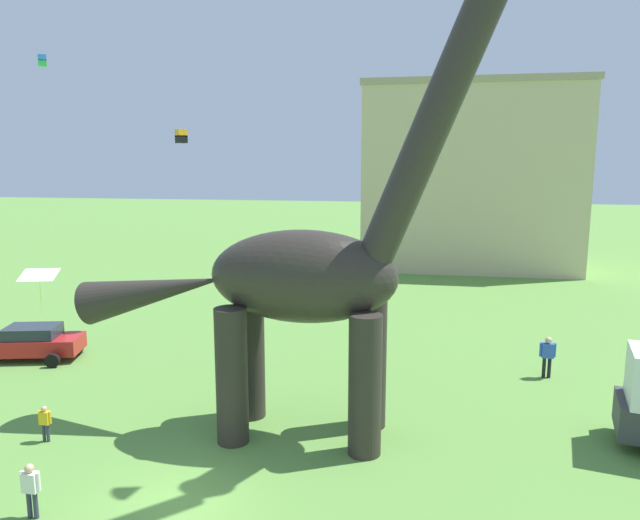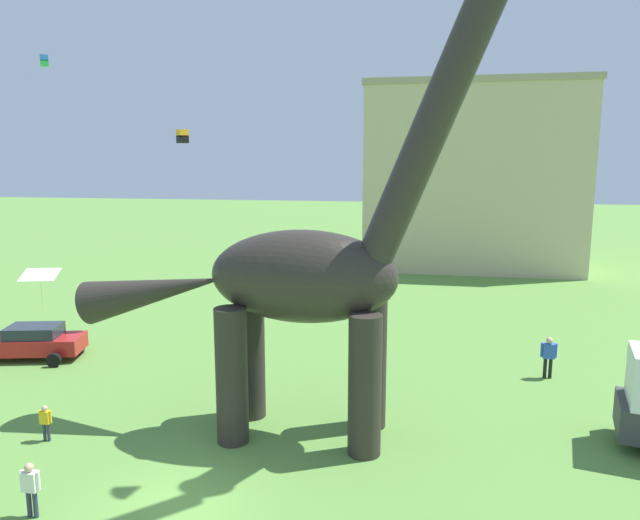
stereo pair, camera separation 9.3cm
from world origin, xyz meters
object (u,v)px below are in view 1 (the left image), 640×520
at_px(kite_far_right, 181,136).
at_px(parked_sedan_left, 33,342).
at_px(person_near_flyer, 45,420).
at_px(kite_apex, 42,60).
at_px(kite_high_left, 464,60).
at_px(dinosaur_sculpture, 301,276).
at_px(person_watching_child, 31,485).
at_px(person_vendor_side, 548,353).
at_px(kite_mid_left, 39,275).

bearing_deg(kite_far_right, parked_sedan_left, -151.45).
relative_size(person_near_flyer, kite_apex, 2.08).
height_order(kite_high_left, kite_apex, kite_high_left).
relative_size(dinosaur_sculpture, kite_apex, 25.37).
height_order(parked_sedan_left, person_watching_child, parked_sedan_left).
bearing_deg(person_vendor_side, parked_sedan_left, 25.77).
height_order(parked_sedan_left, person_vendor_side, person_vendor_side).
xyz_separation_m(dinosaur_sculpture, kite_high_left, (5.82, 18.95, 9.59)).
bearing_deg(kite_high_left, kite_mid_left, -131.76).
bearing_deg(parked_sedan_left, person_watching_child, -67.67).
height_order(person_near_flyer, person_vendor_side, person_vendor_side).
bearing_deg(kite_apex, dinosaur_sculpture, -34.03).
bearing_deg(kite_far_right, dinosaur_sculpture, -47.90).
relative_size(parked_sedan_left, kite_far_right, 7.19).
xyz_separation_m(person_watching_child, kite_high_left, (11.54, 24.75, 14.03)).
height_order(parked_sedan_left, kite_high_left, kite_high_left).
bearing_deg(parked_sedan_left, kite_mid_left, -62.16).
bearing_deg(kite_high_left, kite_apex, -160.45).
height_order(parked_sedan_left, person_near_flyer, parked_sedan_left).
bearing_deg(kite_far_right, person_near_flyer, -92.65).
xyz_separation_m(person_watching_child, kite_far_right, (-1.80, 14.12, 9.23)).
distance_m(person_near_flyer, kite_mid_left, 5.57).
relative_size(dinosaur_sculpture, kite_mid_left, 8.94).
bearing_deg(person_vendor_side, person_near_flyer, 48.73).
xyz_separation_m(person_vendor_side, kite_far_right, (-16.55, 1.57, 9.05)).
relative_size(parked_sedan_left, person_near_flyer, 3.72).
xyz_separation_m(person_near_flyer, person_watching_child, (2.28, -3.72, 0.16)).
xyz_separation_m(parked_sedan_left, kite_apex, (-2.73, 6.08, 13.44)).
distance_m(person_watching_child, kite_far_right, 16.97).
bearing_deg(parked_sedan_left, person_near_flyer, -65.36).
height_order(dinosaur_sculpture, kite_far_right, dinosaur_sculpture).
distance_m(dinosaur_sculpture, kite_high_left, 22.02).
bearing_deg(kite_far_right, kite_high_left, 38.55).
distance_m(parked_sedan_left, person_watching_child, 13.39).
relative_size(dinosaur_sculpture, kite_far_right, 23.52).
xyz_separation_m(person_near_flyer, kite_high_left, (13.82, 21.03, 14.19)).
relative_size(kite_far_right, kite_mid_left, 0.38).
bearing_deg(parked_sedan_left, kite_apex, 100.15).
height_order(person_vendor_side, kite_far_right, kite_far_right).
relative_size(person_near_flyer, person_vendor_side, 0.69).
bearing_deg(person_near_flyer, parked_sedan_left, -165.21).
distance_m(person_vendor_side, kite_apex, 28.95).
distance_m(kite_far_right, kite_apex, 10.16).
distance_m(parked_sedan_left, person_vendor_side, 22.76).
bearing_deg(person_near_flyer, kite_far_right, 153.47).
distance_m(kite_high_left, kite_mid_left, 26.02).
relative_size(dinosaur_sculpture, parked_sedan_left, 3.27).
distance_m(person_near_flyer, kite_apex, 20.63).
bearing_deg(person_near_flyer, kite_high_left, 122.82).
distance_m(dinosaur_sculpture, kite_mid_left, 10.22).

